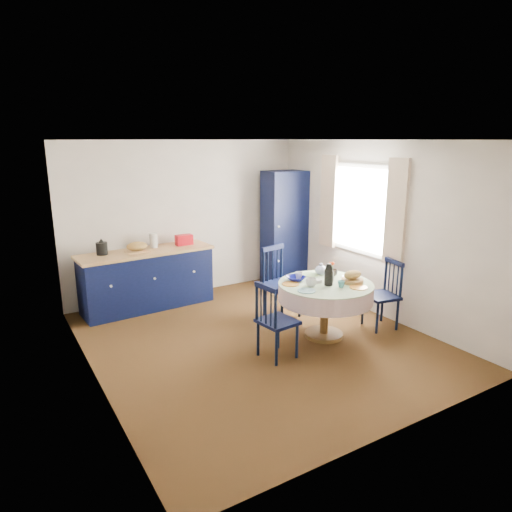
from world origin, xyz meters
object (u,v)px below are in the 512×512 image
at_px(chair_right, 384,294).
at_px(mug_c, 333,273).
at_px(mug_d, 299,276).
at_px(chair_far, 280,282).
at_px(pantry_cabinet, 284,228).
at_px(kitchen_counter, 147,278).
at_px(mug_a, 311,282).
at_px(chair_left, 275,320).
at_px(dining_table, 326,292).
at_px(mug_b, 341,284).
at_px(cobalt_bowl, 296,278).

distance_m(chair_right, mug_c, 0.76).
bearing_deg(chair_right, mug_d, -103.39).
bearing_deg(chair_far, pantry_cabinet, 41.18).
relative_size(kitchen_counter, mug_a, 14.88).
distance_m(kitchen_counter, chair_far, 2.03).
relative_size(kitchen_counter, chair_left, 2.19).
distance_m(dining_table, chair_left, 0.92).
bearing_deg(mug_b, mug_c, 60.92).
bearing_deg(pantry_cabinet, chair_far, -123.75).
bearing_deg(chair_far, mug_b, -95.14).
distance_m(kitchen_counter, mug_b, 3.00).
xyz_separation_m(mug_a, mug_b, (0.29, -0.22, -0.01)).
relative_size(mug_a, mug_b, 1.52).
height_order(pantry_cabinet, mug_c, pantry_cabinet).
height_order(chair_left, mug_a, chair_left).
height_order(kitchen_counter, mug_a, kitchen_counter).
distance_m(pantry_cabinet, chair_far, 1.67).
xyz_separation_m(chair_left, chair_right, (1.77, 0.01, 0.01)).
xyz_separation_m(chair_right, cobalt_bowl, (-1.15, 0.45, 0.28)).
bearing_deg(chair_left, mug_b, -100.53).
xyz_separation_m(pantry_cabinet, cobalt_bowl, (-1.12, -1.90, -0.24)).
bearing_deg(pantry_cabinet, dining_table, -108.58).
bearing_deg(chair_far, dining_table, -96.00).
bearing_deg(dining_table, mug_a, -177.48).
relative_size(mug_c, mug_d, 1.10).
bearing_deg(chair_right, chair_left, -79.09).
bearing_deg(chair_right, cobalt_bowl, -100.95).
bearing_deg(chair_left, mug_c, -79.29).
bearing_deg(chair_right, mug_c, -110.86).
distance_m(pantry_cabinet, chair_right, 2.41).
distance_m(chair_left, mug_d, 0.90).
relative_size(mug_d, cobalt_bowl, 0.43).
relative_size(pantry_cabinet, mug_c, 17.60).
bearing_deg(dining_table, mug_b, -79.47).
relative_size(pantry_cabinet, chair_far, 1.93).
distance_m(dining_table, mug_d, 0.41).
xyz_separation_m(chair_right, mug_b, (-0.83, -0.07, 0.30)).
height_order(dining_table, chair_far, chair_far).
bearing_deg(pantry_cabinet, mug_d, -116.60).
xyz_separation_m(mug_b, mug_c, (0.24, 0.43, 0.00)).
height_order(pantry_cabinet, chair_right, pantry_cabinet).
height_order(chair_far, mug_c, chair_far).
relative_size(chair_far, mug_d, 10.00).
relative_size(pantry_cabinet, chair_right, 2.13).
bearing_deg(mug_b, cobalt_bowl, 120.91).
distance_m(pantry_cabinet, mug_b, 2.56).
height_order(chair_far, mug_a, chair_far).
height_order(chair_left, chair_right, chair_right).
height_order(chair_left, mug_d, chair_left).
xyz_separation_m(pantry_cabinet, mug_d, (-1.05, -1.87, -0.22)).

